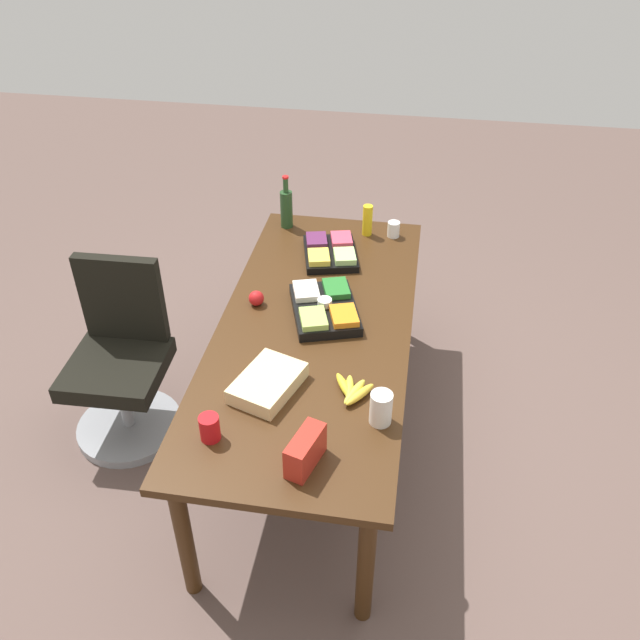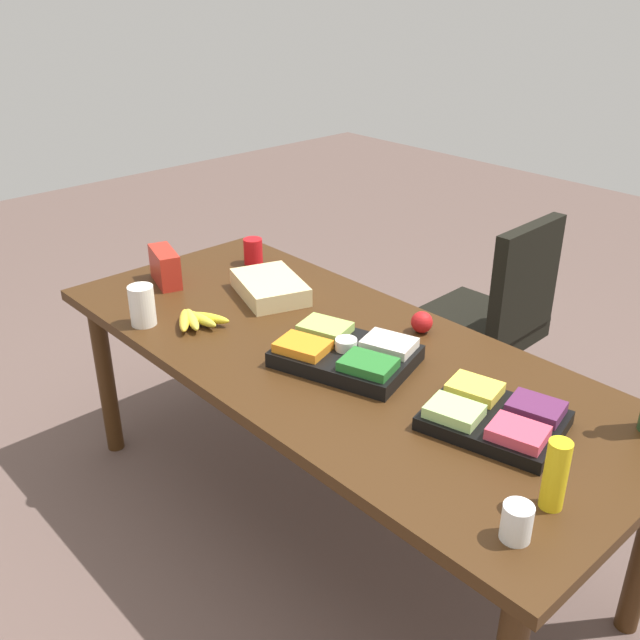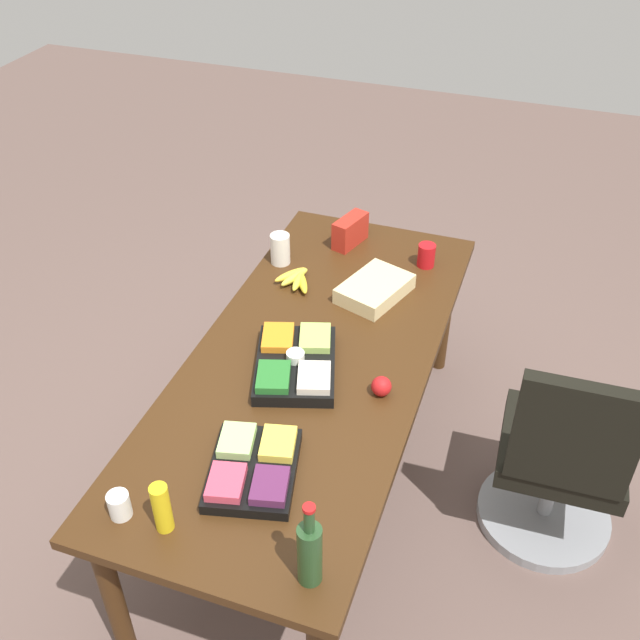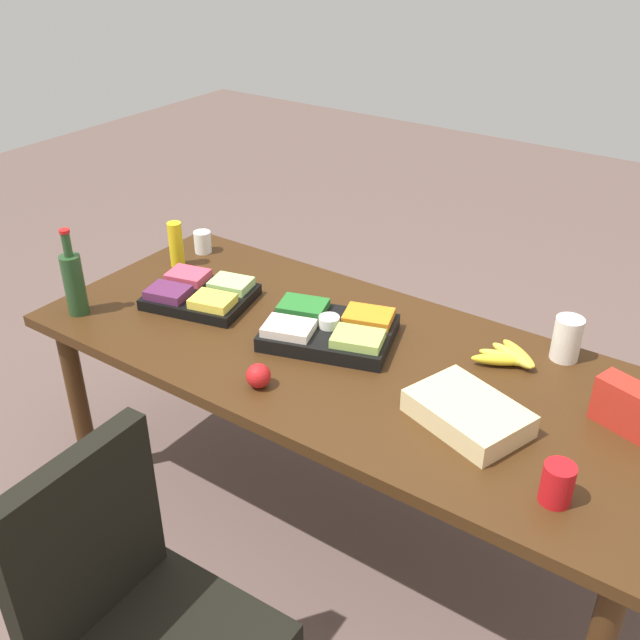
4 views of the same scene
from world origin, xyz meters
The scene contains 14 objects.
ground_plane centered at (0.00, 0.00, 0.00)m, with size 10.00×10.00×0.00m, color brown.
conference_table centered at (0.00, 0.00, 0.67)m, with size 2.14×0.92×0.75m.
office_chair centered at (-0.08, 1.01, 0.38)m, with size 0.56×0.56×0.97m.
banana_bunch centered at (-0.45, -0.24, 0.77)m, with size 0.20×0.19×0.04m.
veggie_tray centered at (0.10, -0.03, 0.78)m, with size 0.49×0.41×0.09m.
sheet_cake centered at (-0.48, 0.12, 0.78)m, with size 0.32×0.22×0.07m, color beige.
apple_red centered at (0.12, 0.31, 0.79)m, with size 0.08×0.08×0.08m, color red.
red_solo_cup centered at (-0.79, 0.28, 0.80)m, with size 0.08×0.08×0.11m, color red.
mustard_bottle centered at (0.91, -0.15, 0.84)m, with size 0.06×0.06×0.18m, color yellow.
mayo_jar centered at (-0.59, -0.37, 0.82)m, with size 0.09×0.09×0.15m, color white.
fruit_platter centered at (0.63, 0.02, 0.78)m, with size 0.42×0.36×0.07m.
chip_bag_red centered at (-0.85, -0.11, 0.82)m, with size 0.20×0.08×0.14m, color red.
wine_bottle centered at (0.93, 0.33, 0.87)m, with size 0.08×0.08×0.32m.
paper_cup centered at (0.91, -0.30, 0.79)m, with size 0.07×0.07×0.09m, color white.
Camera 3 is at (2.08, 0.76, 2.64)m, focal length 41.46 mm.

